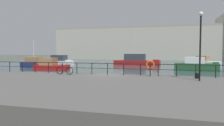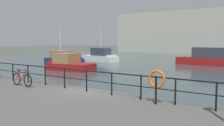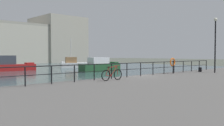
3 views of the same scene
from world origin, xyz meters
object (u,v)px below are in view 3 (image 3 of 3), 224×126
moored_red_daysailer (100,66)px  moored_harbor_tender (2,65)px  life_ring_stand (173,63)px  parked_bicycle (112,75)px  quay_lamp_post (215,38)px  moored_blue_motorboat (73,64)px  mooring_bollard (200,70)px

moored_red_daysailer → moored_harbor_tender: 15.22m
life_ring_stand → moored_harbor_tender: bearing=101.2°
parked_bicycle → quay_lamp_post: (11.82, -1.42, 2.84)m
moored_blue_motorboat → quay_lamp_post: 31.14m
moored_red_daysailer → moored_blue_motorboat: bearing=81.2°
moored_red_daysailer → moored_harbor_tender: moored_harbor_tender is taller
moored_red_daysailer → quay_lamp_post: bearing=-90.1°
life_ring_stand → quay_lamp_post: quay_lamp_post is taller
moored_red_daysailer → moored_blue_motorboat: moored_blue_motorboat is taller
parked_bicycle → quay_lamp_post: quay_lamp_post is taller
moored_red_daysailer → moored_blue_motorboat: (2.92, 11.67, -0.09)m
moored_harbor_tender → quay_lamp_post: size_ratio=1.96×
moored_harbor_tender → quay_lamp_post: 30.99m
parked_bicycle → life_ring_stand: (7.98, 0.66, 0.59)m
moored_harbor_tender → parked_bicycle: 28.09m
mooring_bollard → quay_lamp_post: bearing=-89.3°
moored_blue_motorboat → quay_lamp_post: bearing=109.3°
life_ring_stand → parked_bicycle: bearing=-175.3°
moored_red_daysailer → mooring_bollard: 17.56m
moored_blue_motorboat → mooring_bollard: bearing=108.8°
life_ring_stand → quay_lamp_post: 4.91m
moored_red_daysailer → parked_bicycle: bearing=-122.6°
moored_red_daysailer → moored_harbor_tender: size_ratio=0.67×
moored_harbor_tender → life_ring_stand: size_ratio=7.21×
moored_harbor_tender → quay_lamp_post: (9.25, -29.40, 3.22)m
mooring_bollard → life_ring_stand: bearing=170.8°
moored_harbor_tender → parked_bicycle: moored_harbor_tender is taller
moored_red_daysailer → mooring_bollard: bearing=-90.6°
moored_harbor_tender → life_ring_stand: 27.87m
moored_harbor_tender → moored_blue_motorboat: size_ratio=1.70×
moored_harbor_tender → mooring_bollard: size_ratio=22.89×
moored_harbor_tender → mooring_bollard: bearing=-66.9°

